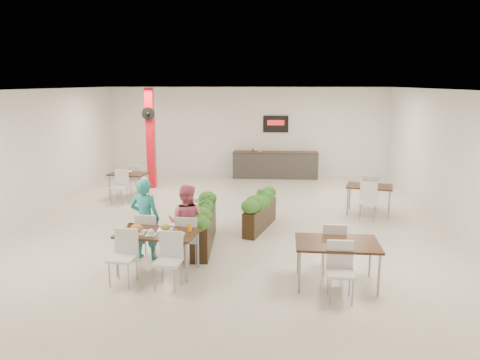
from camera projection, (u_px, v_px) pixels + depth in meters
name	position (u px, v px, depth m)	size (l,w,h in m)	color
ground	(235.00, 223.00, 11.35)	(12.00, 12.00, 0.00)	beige
room_shell	(235.00, 141.00, 10.94)	(10.10, 12.10, 3.22)	white
red_column	(151.00, 137.00, 14.91)	(0.40, 0.41, 3.20)	red
service_counter	(275.00, 164.00, 16.70)	(3.00, 0.64, 2.20)	#2A2825
main_table	(157.00, 238.00, 8.32)	(1.49, 1.76, 0.92)	#331F11
diner_man	(145.00, 219.00, 8.95)	(0.58, 0.38, 1.59)	teal
diner_woman	(186.00, 222.00, 8.91)	(0.72, 0.56, 1.48)	#E66680
planter_left	(204.00, 221.00, 9.69)	(0.47, 2.15, 1.13)	black
planter_right	(260.00, 208.00, 10.85)	(0.79, 1.77, 0.95)	black
side_table_a	(129.00, 177.00, 13.74)	(1.18, 1.67, 0.92)	#331F11
side_table_b	(369.00, 190.00, 12.08)	(1.29, 1.67, 0.92)	#331F11
side_table_c	(337.00, 248.00, 7.80)	(1.40, 1.63, 0.92)	#331F11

